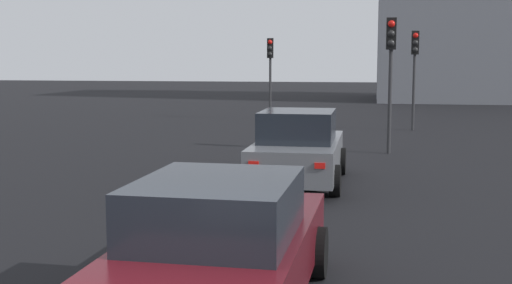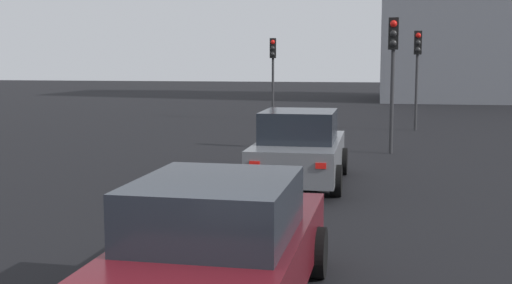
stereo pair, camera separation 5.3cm
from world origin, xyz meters
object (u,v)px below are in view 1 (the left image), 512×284
at_px(car_maroon_second, 221,248).
at_px(traffic_light_near_left, 391,56).
at_px(car_grey_lead, 298,149).
at_px(traffic_light_near_right, 270,61).
at_px(traffic_light_far_left, 415,59).

bearing_deg(car_maroon_second, traffic_light_near_left, -8.13).
bearing_deg(car_grey_lead, car_maroon_second, -179.85).
bearing_deg(car_maroon_second, traffic_light_near_right, 8.60).
bearing_deg(car_grey_lead, traffic_light_near_left, -22.23).
relative_size(traffic_light_near_left, traffic_light_far_left, 1.02).
relative_size(car_maroon_second, traffic_light_near_left, 1.12).
distance_m(traffic_light_near_right, traffic_light_far_left, 7.21).
bearing_deg(traffic_light_near_left, car_grey_lead, -18.44).
bearing_deg(traffic_light_near_left, car_maroon_second, -5.45).
height_order(car_grey_lead, traffic_light_far_left, traffic_light_far_left).
distance_m(traffic_light_near_left, traffic_light_far_left, 6.79).
distance_m(car_grey_lead, traffic_light_far_left, 12.38).
distance_m(car_grey_lead, car_maroon_second, 7.57).
xyz_separation_m(car_maroon_second, traffic_light_near_left, (12.68, -1.99, 2.09)).
height_order(traffic_light_near_right, traffic_light_far_left, traffic_light_far_left).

